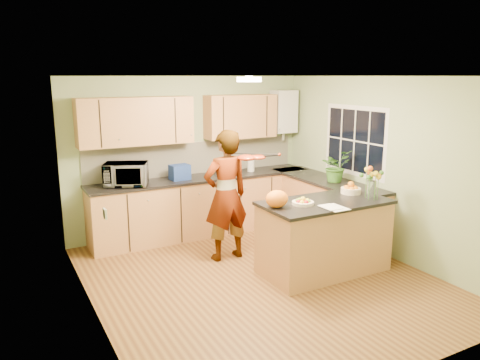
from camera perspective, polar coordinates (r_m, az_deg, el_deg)
name	(u,v)px	position (r m, az deg, el deg)	size (l,w,h in m)	color
floor	(260,279)	(6.03, 2.45, -11.95)	(4.50, 4.50, 0.00)	brown
ceiling	(262,76)	(5.48, 2.70, 12.55)	(4.00, 4.50, 0.02)	white
wall_back	(189,155)	(7.61, -6.19, 3.04)	(4.00, 0.02, 2.50)	#8EA676
wall_front	(407,238)	(3.95, 19.74, -6.69)	(4.00, 0.02, 2.50)	#8EA676
wall_left	(90,203)	(4.93, -17.80, -2.74)	(0.02, 4.50, 2.50)	#8EA676
wall_right	(383,167)	(6.85, 17.07, 1.50)	(0.02, 4.50, 2.50)	#8EA676
back_counter	(203,205)	(7.54, -4.48, -3.07)	(3.64, 0.62, 0.94)	#A36941
right_counter	(326,209)	(7.44, 10.40, -3.45)	(0.62, 2.24, 0.94)	#A36941
splashback	(195,158)	(7.64, -5.45, 2.72)	(3.60, 0.02, 0.52)	silver
upper_cabinets	(182,119)	(7.31, -7.08, 7.38)	(3.20, 0.34, 0.70)	#A36941
boiler	(284,112)	(8.18, 5.33, 8.30)	(0.40, 0.30, 0.86)	silver
window_right	(355,141)	(7.23, 13.80, 4.66)	(0.01, 1.30, 1.05)	silver
light_switch	(105,214)	(4.35, -16.14, -3.96)	(0.02, 0.09, 0.09)	silver
ceiling_lamp	(249,79)	(5.74, 1.12, 12.18)	(0.30, 0.30, 0.07)	#FFEABF
peninsula_island	(324,236)	(6.17, 10.19, -6.78)	(1.65, 0.85, 0.95)	#A36941
fruit_dish	(303,202)	(5.82, 7.68, -2.62)	(0.27, 0.27, 0.09)	beige
orange_bowl	(351,189)	(6.48, 13.36, -1.04)	(0.27, 0.27, 0.15)	beige
flower_vase	(372,173)	(6.22, 15.84, 0.83)	(0.28, 0.28, 0.51)	silver
orange_bag	(277,199)	(5.65, 4.52, -2.30)	(0.28, 0.24, 0.21)	orange
papers	(334,207)	(5.75, 11.45, -3.29)	(0.24, 0.32, 0.01)	white
violinist	(226,196)	(6.39, -1.73, -1.90)	(0.66, 0.43, 1.81)	#EAAA8F
violin	(247,158)	(6.18, 0.82, 2.74)	(0.59, 0.24, 0.12)	#4B0904
microwave	(126,174)	(6.97, -13.73, 0.68)	(0.60, 0.41, 0.33)	silver
blue_box	(180,172)	(7.23, -7.36, 0.95)	(0.29, 0.21, 0.23)	navy
kettle	(220,168)	(7.50, -2.41, 1.47)	(0.15, 0.15, 0.28)	#B7B6BB
jar_cream	(238,168)	(7.73, -0.21, 1.53)	(0.10, 0.10, 0.16)	beige
jar_white	(251,166)	(7.80, 1.34, 1.73)	(0.12, 0.12, 0.18)	silver
potted_plant	(335,166)	(7.14, 11.55, 1.68)	(0.43, 0.38, 0.48)	#386D24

